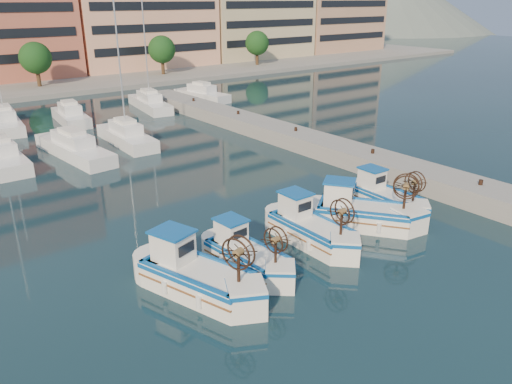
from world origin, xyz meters
name	(u,v)px	position (x,y,z in m)	size (l,w,h in m)	color
ground	(291,256)	(0.00, 0.00, 0.00)	(300.00, 300.00, 0.00)	#17323C
quay	(350,155)	(13.00, 8.00, 0.60)	(3.00, 60.00, 1.20)	gray
waterfront	(42,0)	(9.23, 65.04, 11.10)	(180.00, 40.00, 25.60)	gray
hill_east	(375,30)	(140.00, 110.00, 0.00)	(160.00, 160.00, 50.00)	slate
yacht_marina	(35,136)	(-3.70, 28.06, 0.53)	(39.45, 23.83, 11.50)	white
fishing_boat_a	(196,274)	(-5.15, 0.07, 0.88)	(3.45, 5.27, 3.19)	white
fishing_boat_b	(246,254)	(-2.37, 0.36, 0.74)	(2.10, 4.41, 2.70)	white
fishing_boat_c	(310,227)	(1.71, 0.54, 0.81)	(1.93, 4.74, 2.95)	white
fishing_boat_d	(360,211)	(5.09, 0.22, 0.87)	(4.50, 5.09, 3.15)	white
fishing_boat_e	(385,196)	(8.00, 0.94, 0.77)	(2.00, 4.53, 2.80)	white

